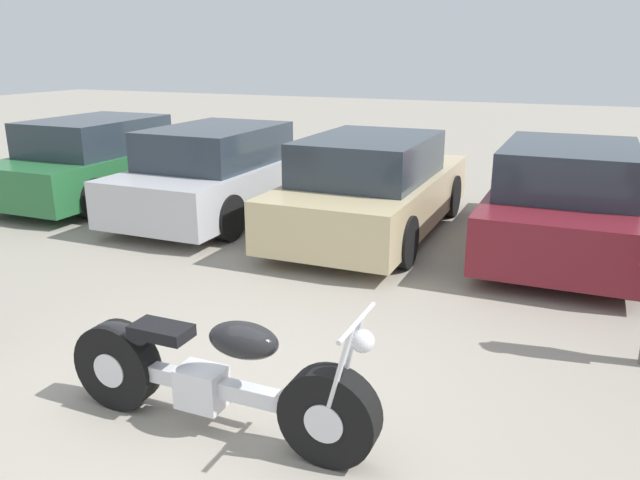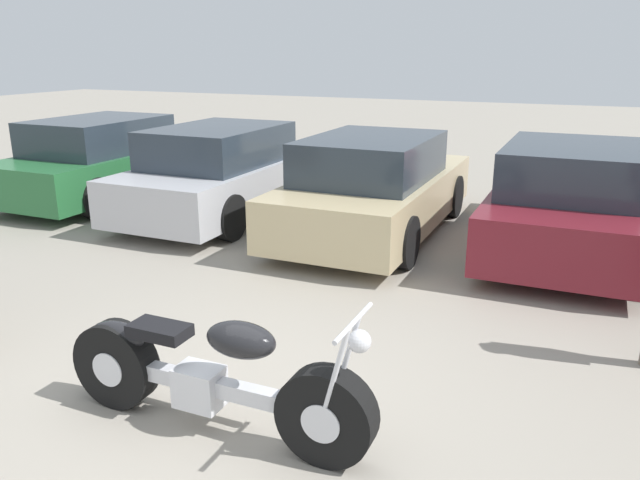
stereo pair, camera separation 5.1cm
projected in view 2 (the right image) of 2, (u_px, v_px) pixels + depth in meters
ground_plane at (218, 410)px, 4.78m from camera, size 60.00×60.00×0.00m
motorcycle at (210, 377)px, 4.43m from camera, size 2.43×0.62×1.06m
parked_car_green at (108, 160)px, 11.47m from camera, size 1.93×4.47×1.47m
parked_car_silver at (226, 172)px, 10.30m from camera, size 1.93×4.47×1.47m
parked_car_champagne at (375, 188)px, 9.16m from camera, size 1.93×4.47×1.47m
parked_car_maroon at (568, 200)px, 8.41m from camera, size 1.93×4.47×1.47m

